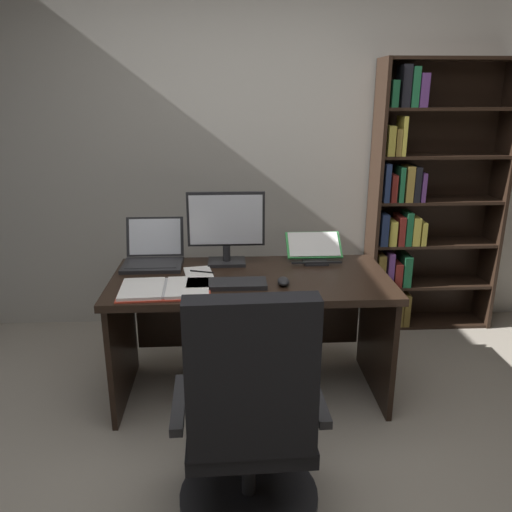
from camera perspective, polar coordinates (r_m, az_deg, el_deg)
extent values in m
plane|color=#9E9384|center=(2.43, 3.04, -26.73)|extent=(6.64, 6.64, 0.00)
cube|color=#B2ADA3|center=(3.75, 0.08, 13.98)|extent=(5.03, 0.12, 2.89)
cube|color=black|center=(2.82, -0.59, -2.72)|extent=(1.54, 0.73, 0.04)
cube|color=black|center=(3.03, -14.76, -9.37)|extent=(0.03, 0.67, 0.69)
cube|color=black|center=(3.09, 13.34, -8.74)|extent=(0.03, 0.67, 0.69)
cube|color=black|center=(3.26, -0.84, -6.06)|extent=(1.42, 0.03, 0.48)
cube|color=black|center=(3.74, 13.13, 6.02)|extent=(0.02, 0.27, 1.93)
cube|color=black|center=(4.09, 25.49, 5.73)|extent=(0.02, 0.27, 1.93)
cube|color=black|center=(4.01, 18.89, 6.31)|extent=(0.93, 0.01, 1.93)
cube|color=black|center=(4.18, 18.23, -6.95)|extent=(0.88, 0.25, 0.02)
cube|color=olive|center=(3.99, 13.20, -5.97)|extent=(0.05, 0.21, 0.20)
cube|color=black|center=(4.01, 14.20, -5.93)|extent=(0.06, 0.21, 0.19)
cube|color=maroon|center=(4.01, 15.05, -5.63)|extent=(0.03, 0.19, 0.25)
cube|color=olive|center=(4.04, 15.57, -5.62)|extent=(0.03, 0.22, 0.23)
cube|color=olive|center=(4.04, 16.23, -5.53)|extent=(0.05, 0.19, 0.25)
cube|color=black|center=(4.06, 18.66, -2.87)|extent=(0.88, 0.25, 0.02)
cube|color=olive|center=(3.86, 13.63, -1.44)|extent=(0.06, 0.18, 0.24)
cube|color=#512D66|center=(3.86, 14.62, -1.34)|extent=(0.05, 0.16, 0.26)
cube|color=maroon|center=(3.90, 15.39, -1.86)|extent=(0.05, 0.17, 0.18)
cube|color=#195633|center=(3.93, 16.24, -1.36)|extent=(0.06, 0.21, 0.23)
cube|color=black|center=(3.97, 19.11, 1.42)|extent=(0.88, 0.25, 0.02)
cube|color=navy|center=(3.76, 13.96, 3.02)|extent=(0.05, 0.17, 0.23)
cube|color=gold|center=(3.78, 14.87, 2.62)|extent=(0.05, 0.16, 0.18)
cube|color=maroon|center=(3.81, 15.70, 2.92)|extent=(0.04, 0.19, 0.21)
cube|color=#195633|center=(3.82, 16.49, 3.09)|extent=(0.04, 0.17, 0.24)
cube|color=gold|center=(3.84, 17.21, 2.85)|extent=(0.05, 0.18, 0.20)
cube|color=gold|center=(3.86, 18.01, 2.57)|extent=(0.04, 0.17, 0.17)
cube|color=black|center=(3.89, 19.58, 5.90)|extent=(0.88, 0.25, 0.02)
cube|color=navy|center=(3.68, 14.28, 8.03)|extent=(0.04, 0.15, 0.27)
cube|color=maroon|center=(3.73, 14.88, 7.50)|extent=(0.04, 0.20, 0.19)
cube|color=#195633|center=(3.73, 15.74, 7.83)|extent=(0.03, 0.17, 0.24)
cube|color=olive|center=(3.74, 16.57, 7.85)|extent=(0.05, 0.17, 0.25)
cube|color=black|center=(3.78, 17.21, 7.85)|extent=(0.04, 0.22, 0.24)
cube|color=#512D66|center=(3.80, 17.83, 7.53)|extent=(0.03, 0.22, 0.20)
cube|color=black|center=(3.85, 20.08, 10.52)|extent=(0.88, 0.25, 0.02)
cube|color=gold|center=(3.66, 14.66, 12.44)|extent=(0.05, 0.17, 0.20)
cube|color=olive|center=(3.67, 15.41, 12.24)|extent=(0.04, 0.16, 0.18)
cube|color=gold|center=(3.68, 15.99, 12.85)|extent=(0.03, 0.17, 0.26)
cube|color=black|center=(3.82, 20.60, 15.23)|extent=(0.88, 0.25, 0.02)
cube|color=#195633|center=(3.65, 15.01, 17.19)|extent=(0.05, 0.18, 0.17)
cube|color=black|center=(3.66, 16.23, 17.85)|extent=(0.06, 0.16, 0.27)
cube|color=#195633|center=(3.69, 17.11, 17.66)|extent=(0.05, 0.18, 0.25)
cube|color=#512D66|center=(3.72, 17.94, 17.28)|extent=(0.06, 0.19, 0.21)
cube|color=black|center=(3.83, 21.15, 19.95)|extent=(0.88, 0.25, 0.02)
cylinder|color=#232326|center=(2.45, -0.81, -25.35)|extent=(0.60, 0.60, 0.05)
cylinder|color=#232326|center=(2.33, -0.83, -22.22)|extent=(0.06, 0.06, 0.30)
cube|color=black|center=(2.22, -0.85, -18.56)|extent=(0.51, 0.49, 0.07)
cube|color=black|center=(1.86, -0.46, -13.63)|extent=(0.48, 0.11, 0.62)
cube|color=#232326|center=(2.15, -8.64, -16.04)|extent=(0.06, 0.39, 0.04)
cube|color=#232326|center=(2.18, 6.78, -15.43)|extent=(0.06, 0.39, 0.04)
cube|color=#232326|center=(3.03, -3.30, -0.67)|extent=(0.22, 0.16, 0.02)
cylinder|color=#232326|center=(3.01, -3.32, 0.32)|extent=(0.04, 0.04, 0.09)
cube|color=#232326|center=(2.97, -3.39, 4.16)|extent=(0.45, 0.02, 0.32)
cube|color=white|center=(2.95, -3.39, 4.07)|extent=(0.42, 0.00, 0.29)
cube|color=#232326|center=(3.02, -11.54, -1.03)|extent=(0.34, 0.25, 0.02)
cube|color=#2D2D30|center=(3.00, -11.60, -0.92)|extent=(0.29, 0.14, 0.00)
cube|color=#232326|center=(3.14, -11.27, 2.14)|extent=(0.34, 0.08, 0.23)
cube|color=white|center=(3.14, -11.28, 2.14)|extent=(0.31, 0.06, 0.21)
cube|color=#232326|center=(2.68, -3.30, -3.14)|extent=(0.42, 0.15, 0.02)
ellipsoid|color=#232326|center=(2.69, 3.10, -2.86)|extent=(0.06, 0.10, 0.04)
cube|color=#232326|center=(3.05, 6.69, -0.69)|extent=(0.14, 0.12, 0.01)
cube|color=#232326|center=(3.01, 6.84, -0.75)|extent=(0.30, 0.01, 0.01)
cube|color=green|center=(3.11, 6.48, 1.22)|extent=(0.33, 0.17, 0.12)
cube|color=white|center=(3.10, 6.50, 1.34)|extent=(0.31, 0.16, 0.11)
cube|color=#DB422D|center=(2.67, -12.68, -3.84)|extent=(0.25, 0.31, 0.01)
cube|color=#DB422D|center=(2.65, -7.67, -3.71)|extent=(0.25, 0.31, 0.01)
cube|color=white|center=(2.67, -12.70, -3.60)|extent=(0.23, 0.30, 0.02)
cube|color=white|center=(2.65, -7.68, -3.47)|extent=(0.23, 0.30, 0.02)
cylinder|color=#B7B7BC|center=(2.66, -10.19, -3.62)|extent=(0.03, 0.27, 0.02)
cube|color=white|center=(2.87, -6.48, -1.93)|extent=(0.18, 0.23, 0.01)
cylinder|color=black|center=(2.87, -6.09, -1.76)|extent=(0.14, 0.05, 0.01)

